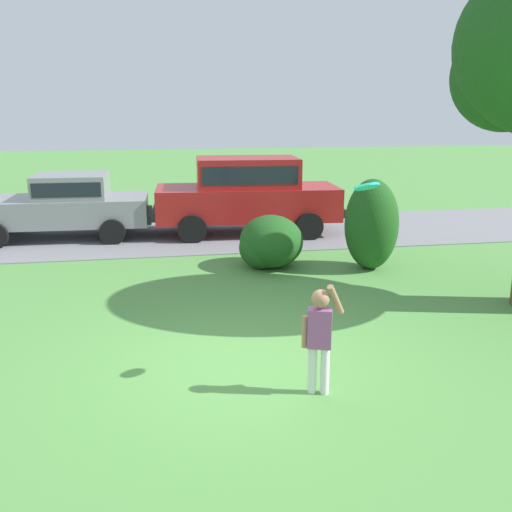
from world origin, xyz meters
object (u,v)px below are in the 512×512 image
(parked_sedan, at_px, (64,204))
(parked_suv, at_px, (247,191))
(child_thrower, at_px, (320,333))
(frisbee, at_px, (367,187))

(parked_sedan, height_order, parked_suv, parked_suv)
(child_thrower, bearing_deg, parked_sedan, 113.30)
(parked_suv, height_order, frisbee, frisbee)
(child_thrower, relative_size, frisbee, 4.44)
(frisbee, bearing_deg, parked_suv, 89.44)
(frisbee, bearing_deg, parked_sedan, 116.80)
(parked_sedan, relative_size, child_thrower, 3.45)
(parked_sedan, bearing_deg, frisbee, -63.20)
(parked_sedan, distance_m, child_thrower, 9.72)
(parked_suv, xyz_separation_m, frisbee, (-0.08, -8.39, 1.20))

